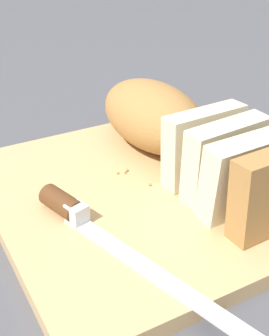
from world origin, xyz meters
The scene contains 8 objects.
ground_plane centered at (0.00, 0.00, 0.00)m, with size 3.00×3.00×0.00m, color #4C4C51.
cutting_board centered at (0.00, 0.00, 0.01)m, with size 0.36×0.31×0.02m, color tan.
bread_loaf centered at (-0.03, 0.08, 0.06)m, with size 0.33×0.12×0.09m.
bread_knife centered at (0.04, -0.08, 0.03)m, with size 0.26×0.09×0.02m.
crumb_near_knife centered at (-0.04, 0.01, 0.02)m, with size 0.00×0.00×0.00m, color tan.
crumb_near_loaf centered at (-0.04, 0.00, 0.02)m, with size 0.00×0.00×0.00m, color tan.
crumb_stray_left centered at (-0.04, 0.01, 0.02)m, with size 0.00×0.00×0.00m, color tan.
crumb_stray_right centered at (0.00, 0.02, 0.02)m, with size 0.00×0.00×0.00m, color tan.
Camera 1 is at (0.40, -0.22, 0.31)m, focal length 49.73 mm.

